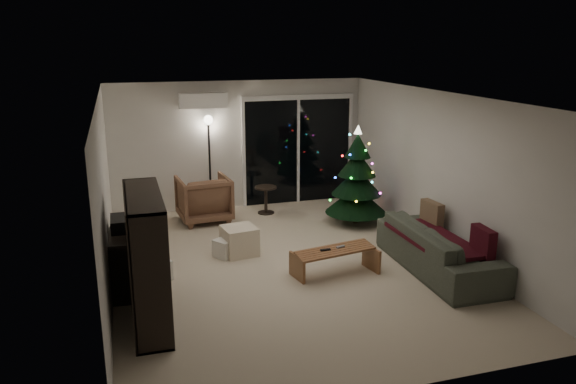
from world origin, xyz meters
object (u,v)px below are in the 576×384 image
at_px(bookshelf, 130,261).
at_px(christmas_tree, 357,175).
at_px(media_cabinet, 129,257).
at_px(sofa, 439,248).
at_px(armchair, 204,199).
at_px(coffee_table, 335,262).

bearing_deg(bookshelf, christmas_tree, 22.27).
height_order(media_cabinet, sofa, media_cabinet).
distance_m(sofa, christmas_tree, 2.44).
relative_size(armchair, christmas_tree, 0.52).
bearing_deg(armchair, bookshelf, 63.94).
xyz_separation_m(armchair, coffee_table, (1.41, -3.00, -0.23)).
bearing_deg(coffee_table, christmas_tree, 48.99).
bearing_deg(media_cabinet, christmas_tree, 27.77).
relative_size(sofa, christmas_tree, 1.29).
bearing_deg(sofa, media_cabinet, 81.16).
relative_size(bookshelf, coffee_table, 1.31).
xyz_separation_m(media_cabinet, sofa, (4.30, -0.78, -0.06)).
distance_m(coffee_table, christmas_tree, 2.50).
bearing_deg(armchair, christmas_tree, 155.55).
bearing_deg(christmas_tree, bookshelf, -146.15).
xyz_separation_m(media_cabinet, christmas_tree, (4.03, 1.59, 0.50)).
relative_size(media_cabinet, christmas_tree, 0.71).
xyz_separation_m(sofa, coffee_table, (-1.49, 0.30, -0.15)).
bearing_deg(coffee_table, media_cabinet, 159.80).
bearing_deg(sofa, christmas_tree, 7.99).
distance_m(sofa, coffee_table, 1.53).
height_order(bookshelf, armchair, bookshelf).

